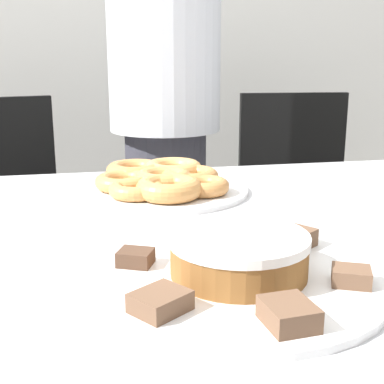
{
  "coord_description": "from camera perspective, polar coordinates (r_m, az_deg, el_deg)",
  "views": [
    {
      "loc": [
        -0.18,
        -0.83,
        1.01
      ],
      "look_at": [
        -0.0,
        0.02,
        0.78
      ],
      "focal_mm": 50.0,
      "sensor_mm": 36.0,
      "label": 1
    }
  ],
  "objects": [
    {
      "name": "donut_3",
      "position": [
        1.16,
        -0.24,
        1.68
      ],
      "size": [
        0.13,
        0.13,
        0.03
      ],
      "color": "#C68447",
      "rests_on": "plate_donuts"
    },
    {
      "name": "frosted_cake",
      "position": [
        0.69,
        5.03,
        -6.63
      ],
      "size": [
        0.18,
        0.18,
        0.05
      ],
      "color": "brown",
      "rests_on": "plate_cake"
    },
    {
      "name": "office_chair_left",
      "position": [
        1.82,
        -19.24,
        -5.52
      ],
      "size": [
        0.53,
        0.53,
        0.87
      ],
      "rotation": [
        0.0,
        0.0,
        0.23
      ],
      "color": "black",
      "rests_on": "ground_plane"
    },
    {
      "name": "office_chair_right",
      "position": [
        1.95,
        11.46,
        -3.68
      ],
      "size": [
        0.48,
        0.48,
        0.87
      ],
      "rotation": [
        0.0,
        0.0,
        -0.09
      ],
      "color": "black",
      "rests_on": "ground_plane"
    },
    {
      "name": "plate_cake",
      "position": [
        0.7,
        4.97,
        -9.08
      ],
      "size": [
        0.38,
        0.38,
        0.01
      ],
      "color": "white",
      "rests_on": "table"
    },
    {
      "name": "lamington_2",
      "position": [
        0.69,
        16.63,
        -8.6
      ],
      "size": [
        0.06,
        0.06,
        0.02
      ],
      "rotation": [
        0.0,
        0.0,
        5.86
      ],
      "color": "brown",
      "rests_on": "plate_cake"
    },
    {
      "name": "lamington_1",
      "position": [
        0.58,
        10.27,
        -12.69
      ],
      "size": [
        0.05,
        0.06,
        0.02
      ],
      "rotation": [
        0.0,
        0.0,
        4.81
      ],
      "color": "brown",
      "rests_on": "plate_cake"
    },
    {
      "name": "lamington_3",
      "position": [
        0.8,
        11.18,
        -4.84
      ],
      "size": [
        0.06,
        0.06,
        0.03
      ],
      "rotation": [
        0.0,
        0.0,
        6.91
      ],
      "color": "brown",
      "rests_on": "plate_cake"
    },
    {
      "name": "donut_0",
      "position": [
        1.13,
        -3.05,
        1.39
      ],
      "size": [
        0.12,
        0.12,
        0.04
      ],
      "color": "#D18E4C",
      "rests_on": "plate_donuts"
    },
    {
      "name": "donut_1",
      "position": [
        1.05,
        -2.47,
        0.4
      ],
      "size": [
        0.13,
        0.13,
        0.04
      ],
      "color": "#D18E4C",
      "rests_on": "plate_donuts"
    },
    {
      "name": "donut_7",
      "position": [
        1.06,
        -5.94,
        0.28
      ],
      "size": [
        0.11,
        0.11,
        0.03
      ],
      "color": "#D18E4C",
      "rests_on": "plate_donuts"
    },
    {
      "name": "person_standing",
      "position": [
        1.62,
        -2.89,
        8.46
      ],
      "size": [
        0.33,
        0.33,
        1.58
      ],
      "color": "#383842",
      "rests_on": "ground_plane"
    },
    {
      "name": "donut_5",
      "position": [
        1.21,
        -6.1,
        2.27
      ],
      "size": [
        0.13,
        0.13,
        0.04
      ],
      "color": "#C68447",
      "rests_on": "plate_donuts"
    },
    {
      "name": "plate_donuts",
      "position": [
        1.13,
        -3.04,
        0.21
      ],
      "size": [
        0.36,
        0.36,
        0.01
      ],
      "color": "white",
      "rests_on": "table"
    },
    {
      "name": "lamington_5",
      "position": [
        0.73,
        -6.04,
        -6.96
      ],
      "size": [
        0.06,
        0.05,
        0.02
      ],
      "rotation": [
        0.0,
        0.0,
        9.0
      ],
      "color": "#513828",
      "rests_on": "plate_cake"
    },
    {
      "name": "lamington_4",
      "position": [
        0.82,
        1.35,
        -4.31
      ],
      "size": [
        0.05,
        0.06,
        0.02
      ],
      "rotation": [
        0.0,
        0.0,
        7.95
      ],
      "color": "brown",
      "rests_on": "plate_cake"
    },
    {
      "name": "donut_4",
      "position": [
        1.22,
        -2.03,
        2.45
      ],
      "size": [
        0.13,
        0.13,
        0.04
      ],
      "color": "tan",
      "rests_on": "plate_donuts"
    },
    {
      "name": "donut_2",
      "position": [
        1.08,
        1.21,
        0.63
      ],
      "size": [
        0.11,
        0.11,
        0.03
      ],
      "color": "#C68447",
      "rests_on": "plate_donuts"
    },
    {
      "name": "donut_6",
      "position": [
        1.13,
        -7.28,
        1.12
      ],
      "size": [
        0.12,
        0.12,
        0.03
      ],
      "color": "#D18E4C",
      "rests_on": "plate_donuts"
    },
    {
      "name": "table",
      "position": [
        0.92,
        0.53,
        -8.63
      ],
      "size": [
        1.63,
        0.98,
        0.72
      ],
      "color": "silver",
      "rests_on": "ground_plane"
    },
    {
      "name": "lamington_0",
      "position": [
        0.6,
        -3.41,
        -11.59
      ],
      "size": [
        0.08,
        0.07,
        0.02
      ],
      "rotation": [
        0.0,
        0.0,
        3.76
      ],
      "color": "brown",
      "rests_on": "plate_cake"
    }
  ]
}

